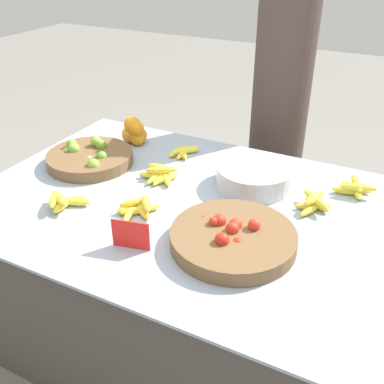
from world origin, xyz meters
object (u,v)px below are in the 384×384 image
Objects in this scene: lime_bowl at (90,158)px; metal_bowl at (254,176)px; tomato_basket at (233,238)px; price_sign at (131,235)px; vendor_person at (280,106)px.

lime_bowl is 0.76m from metal_bowl.
tomato_basket reaches higher than metal_bowl.
metal_bowl is (-0.08, 0.42, 0.02)m from tomato_basket.
price_sign is at bearing -40.45° from lime_bowl.
vendor_person is at bearing 73.30° from price_sign.
tomato_basket is 1.19m from vendor_person.
lime_bowl is 0.91× the size of tomato_basket.
lime_bowl is 0.69m from price_sign.
lime_bowl reaches higher than metal_bowl.
metal_bowl is (0.74, 0.15, 0.01)m from lime_bowl.
price_sign is at bearing -93.89° from vendor_person.
price_sign is (-0.30, -0.17, 0.02)m from tomato_basket.
metal_bowl is 0.76m from vendor_person.
vendor_person is at bearing 99.71° from metal_bowl.
vendor_person reaches higher than metal_bowl.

